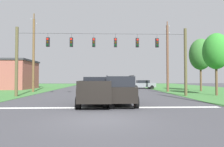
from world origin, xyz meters
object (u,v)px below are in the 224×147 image
at_px(distant_car_oncoming, 143,84).
at_px(tree_roadside_right, 201,54).
at_px(overhead_signal_span, 103,57).
at_px(tree_roadside_left, 216,51).
at_px(utility_pole_mid_right, 168,57).
at_px(suv_black, 119,89).
at_px(distant_car_crossing_white, 92,84).
at_px(pickup_truck, 97,91).
at_px(utility_pole_near_left, 34,54).

relative_size(distant_car_oncoming, tree_roadside_right, 0.57).
relative_size(overhead_signal_span, tree_roadside_left, 2.65).
bearing_deg(utility_pole_mid_right, suv_black, -122.44).
bearing_deg(overhead_signal_span, tree_roadside_right, 25.90).
bearing_deg(tree_roadside_left, distant_car_crossing_white, 137.20).
xyz_separation_m(pickup_truck, tree_roadside_left, (12.48, 6.04, 3.79)).
distance_m(distant_car_crossing_white, tree_roadside_left, 19.83).
distance_m(utility_pole_mid_right, utility_pole_near_left, 18.36).
xyz_separation_m(suv_black, distant_car_oncoming, (5.62, 19.23, -0.27)).
relative_size(suv_black, distant_car_crossing_white, 1.09).
bearing_deg(utility_pole_mid_right, overhead_signal_span, -145.58).
distance_m(pickup_truck, utility_pole_mid_right, 15.47).
height_order(pickup_truck, utility_pole_mid_right, utility_pole_mid_right).
bearing_deg(suv_black, pickup_truck, 174.02).
xyz_separation_m(distant_car_crossing_white, distant_car_oncoming, (8.97, -0.18, 0.00)).
height_order(pickup_truck, tree_roadside_left, tree_roadside_left).
height_order(suv_black, distant_car_oncoming, suv_black).
distance_m(overhead_signal_span, utility_pole_near_left, 11.27).
relative_size(overhead_signal_span, distant_car_oncoming, 4.10).
relative_size(overhead_signal_span, pickup_truck, 3.27).
relative_size(pickup_truck, distant_car_oncoming, 1.25).
height_order(suv_black, tree_roadside_left, tree_roadside_left).
relative_size(utility_pole_near_left, tree_roadside_right, 1.41).
xyz_separation_m(overhead_signal_span, utility_pole_mid_right, (8.89, 6.09, 0.72)).
bearing_deg(distant_car_oncoming, tree_roadside_right, -43.02).
bearing_deg(utility_pole_near_left, utility_pole_mid_right, 0.24).
height_order(distant_car_crossing_white, tree_roadside_left, tree_roadside_left).
bearing_deg(utility_pole_near_left, tree_roadside_left, -14.78).
bearing_deg(tree_roadside_left, tree_roadside_right, 74.83).
bearing_deg(utility_pole_mid_right, tree_roadside_left, -60.42).
relative_size(distant_car_crossing_white, tree_roadside_left, 0.66).
bearing_deg(tree_roadside_left, suv_black, -150.37).
distance_m(overhead_signal_span, pickup_truck, 6.55).
bearing_deg(overhead_signal_span, tree_roadside_left, 1.42).
xyz_separation_m(overhead_signal_span, tree_roadside_left, (12.17, 0.30, 0.64)).
bearing_deg(tree_roadside_right, overhead_signal_span, -154.10).
height_order(overhead_signal_span, tree_roadside_right, tree_roadside_right).
bearing_deg(tree_roadside_right, suv_black, -134.99).
xyz_separation_m(overhead_signal_span, distant_car_oncoming, (6.89, 13.32, -3.32)).
bearing_deg(distant_car_crossing_white, suv_black, -80.20).
relative_size(distant_car_crossing_white, utility_pole_near_left, 0.41).
bearing_deg(utility_pole_near_left, distant_car_crossing_white, 45.38).
bearing_deg(distant_car_oncoming, utility_pole_mid_right, -74.57).
bearing_deg(distant_car_crossing_white, pickup_truck, -84.73).
bearing_deg(suv_black, tree_roadside_right, 45.01).
bearing_deg(pickup_truck, tree_roadside_left, 25.82).
bearing_deg(pickup_truck, tree_roadside_right, 41.28).
bearing_deg(distant_car_crossing_white, utility_pole_near_left, -134.62).
bearing_deg(pickup_truck, distant_car_oncoming, 69.31).
xyz_separation_m(suv_black, tree_roadside_left, (10.90, 6.20, 3.69)).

